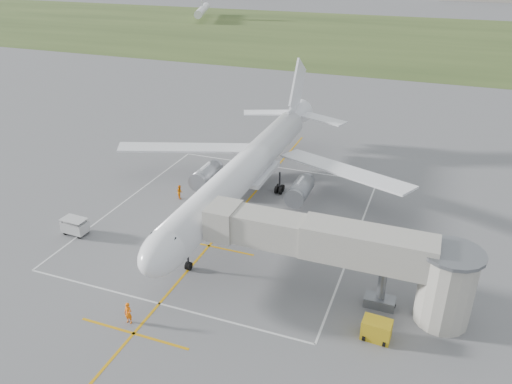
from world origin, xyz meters
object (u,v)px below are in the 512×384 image
at_px(airliner, 247,168).
at_px(gpu_unit, 376,330).
at_px(jet_bridge, 358,255).
at_px(baggage_cart, 75,226).
at_px(ramp_worker_nose, 128,313).
at_px(ramp_worker_wing, 180,192).

xyz_separation_m(airliner, gpu_unit, (18.30, -18.35, -3.55)).
xyz_separation_m(jet_bridge, baggage_cart, (-30.22, 0.56, -3.79)).
xyz_separation_m(ramp_worker_nose, ramp_worker_wing, (-7.02, 21.63, -0.09)).
height_order(jet_bridge, gpu_unit, jet_bridge).
xyz_separation_m(jet_bridge, ramp_worker_nose, (-16.78, -9.49, -3.77)).
bearing_deg(ramp_worker_wing, ramp_worker_nose, 150.62).
relative_size(ramp_worker_nose, ramp_worker_wing, 1.11).
bearing_deg(jet_bridge, ramp_worker_nose, -150.50).
bearing_deg(ramp_worker_nose, baggage_cart, 145.86).
bearing_deg(ramp_worker_wing, airliner, -122.68).
bearing_deg(jet_bridge, ramp_worker_wing, 152.98).
relative_size(airliner, ramp_worker_wing, 26.60).
distance_m(airliner, jet_bridge, 21.22).
distance_m(baggage_cart, ramp_worker_wing, 13.24).
height_order(airliner, ramp_worker_nose, airliner).
height_order(airliner, ramp_worker_wing, airliner).
bearing_deg(baggage_cart, ramp_worker_nose, -33.83).
height_order(jet_bridge, ramp_worker_wing, jet_bridge).
bearing_deg(ramp_worker_nose, airliner, 90.10).
relative_size(jet_bridge, gpu_unit, 9.93).
relative_size(gpu_unit, ramp_worker_wing, 1.34).
bearing_deg(baggage_cart, gpu_unit, -5.12).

